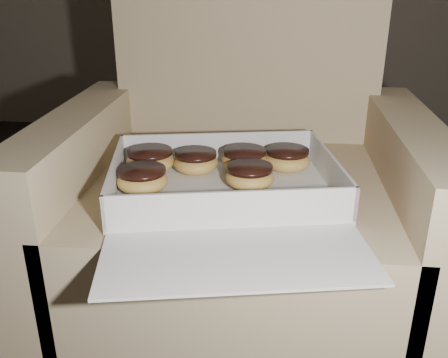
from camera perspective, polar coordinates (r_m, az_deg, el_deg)
armchair at (r=1.17m, az=1.78°, el=-3.93°), size 0.83×0.70×0.86m
bakery_box at (r=0.96m, az=0.45°, el=-1.82°), size 0.52×0.58×0.07m
donut_a at (r=0.99m, az=-9.30°, el=-0.04°), size 0.10×0.10×0.05m
donut_b at (r=1.09m, az=-8.43°, el=2.17°), size 0.10×0.10×0.05m
donut_c at (r=1.07m, az=-3.22°, el=2.02°), size 0.10×0.10×0.05m
donut_d at (r=0.99m, az=2.95°, el=0.35°), size 0.10×0.10×0.05m
donut_e at (r=1.08m, az=2.34°, el=2.28°), size 0.10×0.10×0.05m
donut_f at (r=1.09m, az=7.24°, el=2.31°), size 0.10×0.10×0.05m
crumb_a at (r=0.99m, az=6.59°, el=-1.53°), size 0.01×0.01×0.00m
crumb_b at (r=0.90m, az=-7.93°, el=-3.93°), size 0.01×0.01×0.00m
crumb_c at (r=0.94m, az=10.57°, el=-2.94°), size 0.01×0.01×0.00m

